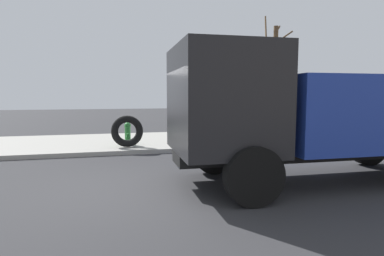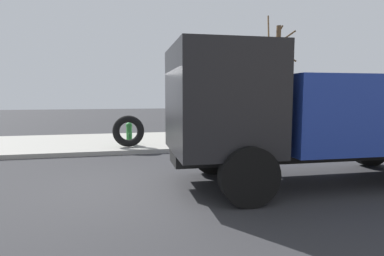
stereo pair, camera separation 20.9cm
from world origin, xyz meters
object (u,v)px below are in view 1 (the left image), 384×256
object	(u,v)px
loose_tire	(127,131)
dump_truck_blue	(319,112)
bare_tree	(275,76)
fire_hydrant	(128,133)
stop_sign	(206,101)

from	to	relation	value
loose_tire	dump_truck_blue	bearing A→B (deg)	-51.35
dump_truck_blue	bare_tree	distance (m)	7.01
loose_tire	bare_tree	bearing A→B (deg)	12.25
bare_tree	loose_tire	bearing A→B (deg)	-167.75
fire_hydrant	bare_tree	size ratio (longest dim) A/B	0.16
fire_hydrant	bare_tree	world-z (taller)	bare_tree
fire_hydrant	bare_tree	bearing A→B (deg)	7.30
dump_truck_blue	loose_tire	bearing A→B (deg)	128.65
fire_hydrant	loose_tire	world-z (taller)	loose_tire
bare_tree	dump_truck_blue	bearing A→B (deg)	-109.96
dump_truck_blue	bare_tree	xyz separation A→B (m)	(2.36, 6.49, 1.20)
fire_hydrant	stop_sign	xyz separation A→B (m)	(2.74, -0.95, 1.19)
fire_hydrant	dump_truck_blue	xyz separation A→B (m)	(4.03, -5.67, 1.02)
fire_hydrant	stop_sign	bearing A→B (deg)	-19.13
loose_tire	stop_sign	bearing A→B (deg)	-7.65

